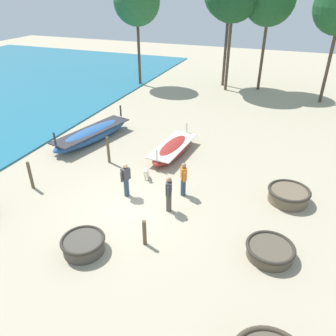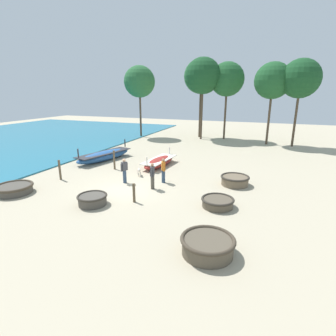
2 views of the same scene
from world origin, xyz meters
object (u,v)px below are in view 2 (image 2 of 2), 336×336
object	(u,v)px
mooring_post_inland	(134,193)
tree_right_mid	(201,76)
mooring_post_shoreline	(114,160)
fisherman_standing_left	(124,170)
mooring_post_mid_beach	(60,170)
coracle_far_right	(208,245)
tree_tall_back	(227,79)
long_boat_red_hull	(104,156)
tree_center	(140,82)
coracle_beside_post	(92,199)
long_boat_green_hull	(159,162)
tree_leftmost	(301,79)
fisherman_standing_right	(152,175)
fisherman_hauling	(163,170)
coracle_far_left	(218,202)
tree_rightmost	(203,76)
tree_left_mid	(273,81)
coracle_upturned	(235,180)
coracle_center	(14,189)
dog	(139,171)

from	to	relation	value
mooring_post_inland	tree_right_mid	size ratio (longest dim) A/B	0.11
mooring_post_inland	mooring_post_shoreline	bearing A→B (deg)	131.05
fisherman_standing_left	mooring_post_mid_beach	xyz separation A→B (m)	(-4.24, -0.97, -0.18)
coracle_far_right	tree_tall_back	bearing A→B (deg)	98.15
long_boat_red_hull	tree_tall_back	size ratio (longest dim) A/B	0.64
tree_center	coracle_beside_post	bearing A→B (deg)	-69.87
long_boat_green_hull	tree_center	distance (m)	15.74
tree_tall_back	tree_leftmost	size ratio (longest dim) A/B	1.02
mooring_post_shoreline	fisherman_standing_right	bearing A→B (deg)	-32.33
fisherman_hauling	mooring_post_shoreline	size ratio (longest dim) A/B	1.10
tree_leftmost	mooring_post_shoreline	bearing A→B (deg)	-132.17
long_boat_red_hull	tree_center	size ratio (longest dim) A/B	0.66
fisherman_standing_left	tree_leftmost	bearing A→B (deg)	57.36
tree_right_mid	coracle_far_left	bearing A→B (deg)	-73.06
mooring_post_mid_beach	fisherman_hauling	bearing A→B (deg)	16.25
mooring_post_inland	mooring_post_shoreline	world-z (taller)	mooring_post_shoreline
coracle_far_left	tree_rightmost	bearing A→B (deg)	106.57
fisherman_standing_right	tree_right_mid	size ratio (longest dim) A/B	0.17
fisherman_hauling	tree_tall_back	size ratio (longest dim) A/B	0.18
tree_left_mid	tree_rightmost	bearing A→B (deg)	174.88
coracle_beside_post	coracle_upturned	bearing A→B (deg)	41.51
tree_right_mid	tree_leftmost	bearing A→B (deg)	-12.68
coracle_center	mooring_post_inland	world-z (taller)	mooring_post_inland
mooring_post_mid_beach	tree_right_mid	size ratio (longest dim) A/B	0.14
coracle_center	tree_left_mid	size ratio (longest dim) A/B	0.24
coracle_center	mooring_post_inland	size ratio (longest dim) A/B	2.02
fisherman_standing_left	tree_rightmost	size ratio (longest dim) A/B	0.17
long_boat_green_hull	tree_center	xyz separation A→B (m)	(-7.68, 12.14, 6.43)
dog	tree_leftmost	size ratio (longest dim) A/B	0.07
mooring_post_shoreline	tree_right_mid	world-z (taller)	tree_right_mid
fisherman_hauling	tree_tall_back	distance (m)	18.89
coracle_center	dog	world-z (taller)	dog
coracle_center	tree_left_mid	world-z (taller)	tree_left_mid
coracle_center	fisherman_standing_right	xyz separation A→B (m)	(7.02, 3.47, 0.56)
fisherman_hauling	tree_rightmost	xyz separation A→B (m)	(-1.79, 16.69, 6.50)
fisherman_standing_left	tree_rightmost	world-z (taller)	tree_rightmost
tree_leftmost	tree_tall_back	bearing A→B (deg)	163.92
tree_left_mid	tree_leftmost	world-z (taller)	tree_leftmost
mooring_post_mid_beach	fisherman_standing_left	bearing A→B (deg)	12.88
long_boat_red_hull	mooring_post_mid_beach	bearing A→B (deg)	-87.35
long_boat_red_hull	mooring_post_mid_beach	size ratio (longest dim) A/B	4.33
fisherman_standing_right	mooring_post_shoreline	bearing A→B (deg)	147.67
long_boat_green_hull	tree_tall_back	world-z (taller)	tree_tall_back
coracle_far_right	tree_tall_back	distance (m)	25.51
tree_right_mid	tree_rightmost	size ratio (longest dim) A/B	1.01
fisherman_standing_right	coracle_upturned	bearing A→B (deg)	28.62
tree_tall_back	mooring_post_inland	bearing A→B (deg)	-92.93
long_boat_green_hull	fisherman_standing_left	size ratio (longest dim) A/B	2.68
long_boat_red_hull	tree_leftmost	size ratio (longest dim) A/B	0.65
tree_right_mid	mooring_post_inland	bearing A→B (deg)	-84.45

